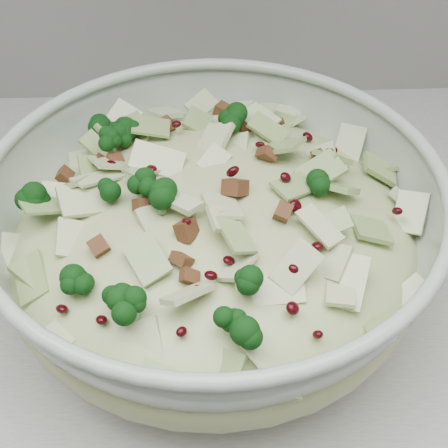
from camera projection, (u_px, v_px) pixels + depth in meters
counter at (383, 426)px, 0.99m from camera, size 3.60×0.60×0.90m
mixing_bowl at (214, 241)px, 0.55m from camera, size 0.47×0.47×0.15m
salad at (214, 220)px, 0.53m from camera, size 0.50×0.50×0.15m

